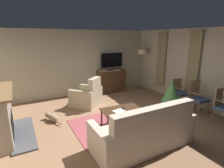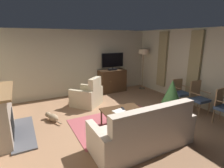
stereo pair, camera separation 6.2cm
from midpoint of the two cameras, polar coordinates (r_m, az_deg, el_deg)
name	(u,v)px [view 1 (the left image)]	position (r m, az deg, el deg)	size (l,w,h in m)	color
ground_plane	(118,124)	(4.99, 1.55, -12.76)	(6.61, 6.62, 0.04)	#936B4C
wall_back	(80,63)	(7.30, -10.58, 6.73)	(6.61, 0.10, 2.59)	#B2A88E
wall_right_with_window	(197,68)	(6.59, 25.37, 4.71)	(0.10, 6.62, 2.59)	#BBB095
curtain_panel_near	(194,64)	(6.51, 24.59, 5.85)	(0.10, 0.44, 2.17)	#8E7F56
curtain_panel_far	(161,59)	(7.50, 15.44, 7.66)	(0.10, 0.44, 2.17)	#8E7F56
rug_central	(119,122)	(5.01, 1.92, -12.30)	(2.50, 1.63, 0.01)	#9E474C
fireplace	(0,116)	(4.80, -32.73, -8.78)	(0.95, 1.73, 1.16)	#4C4C51
tv_cabinet	(111,81)	(7.62, -0.46, 0.87)	(1.16, 0.55, 0.95)	black
television	(112,61)	(7.41, -0.28, 7.38)	(0.98, 0.20, 0.72)	black
coffee_table	(121,111)	(4.75, 2.63, -8.56)	(1.09, 0.62, 0.46)	#422B19
tv_remote	(123,108)	(4.73, 3.21, -7.83)	(0.17, 0.05, 0.02)	black
folded_newspaper	(119,111)	(4.60, 1.89, -8.63)	(0.30, 0.22, 0.01)	silver
sofa_floral	(145,133)	(3.92, 10.04, -15.24)	(2.21, 0.90, 1.03)	#C6B29E
armchair_by_fireplace	(87,96)	(6.17, -8.24, -3.94)	(1.22, 1.22, 1.01)	tan
side_chair_beside_plant	(222,105)	(5.66, 31.80, -5.77)	(0.46, 0.46, 0.95)	#42567A
side_chair_mid_row	(197,96)	(6.05, 25.57, -3.62)	(0.49, 0.48, 1.00)	#42567A
side_chair_far_end	(179,91)	(6.47, 20.55, -2.20)	(0.49, 0.49, 0.90)	#42567A
potted_plant_small_fern_corner	(171,94)	(5.76, 18.27, -3.16)	(0.58, 0.58, 1.04)	#99664C
cat	(52,117)	(5.33, -19.06, -10.15)	(0.36, 0.70, 0.23)	#937A5B
floor_lamp	(143,55)	(7.97, 9.60, 9.35)	(0.43, 0.43, 1.80)	#4C4233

